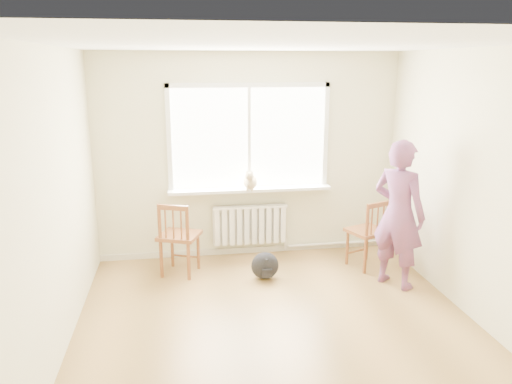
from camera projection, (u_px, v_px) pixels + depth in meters
name	position (u px, v px, depth m)	size (l,w,h in m)	color
floor	(282.00, 337.00, 4.78)	(4.50, 4.50, 0.00)	#A57B43
ceiling	(287.00, 44.00, 4.11)	(4.50, 4.50, 0.00)	white
back_wall	(249.00, 157.00, 6.60)	(4.00, 0.01, 2.70)	beige
window	(249.00, 133.00, 6.49)	(2.12, 0.05, 1.42)	white
windowsill	(250.00, 189.00, 6.60)	(2.15, 0.22, 0.04)	white
radiator	(250.00, 224.00, 6.74)	(1.00, 0.12, 0.55)	white
heating_pipe	(337.00, 243.00, 7.04)	(0.04, 0.04, 1.40)	silver
baseboard	(249.00, 250.00, 6.91)	(4.00, 0.03, 0.08)	beige
chair_left	(178.00, 239.00, 6.09)	(0.59, 0.58, 0.93)	brown
chair_right	(370.00, 234.00, 6.31)	(0.57, 0.56, 0.90)	brown
person	(398.00, 214.00, 5.71)	(0.63, 0.42, 1.74)	#B63C47
cat	(250.00, 181.00, 6.48)	(0.24, 0.42, 0.28)	#CDB48B
backpack	(265.00, 266.00, 6.05)	(0.34, 0.25, 0.34)	black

